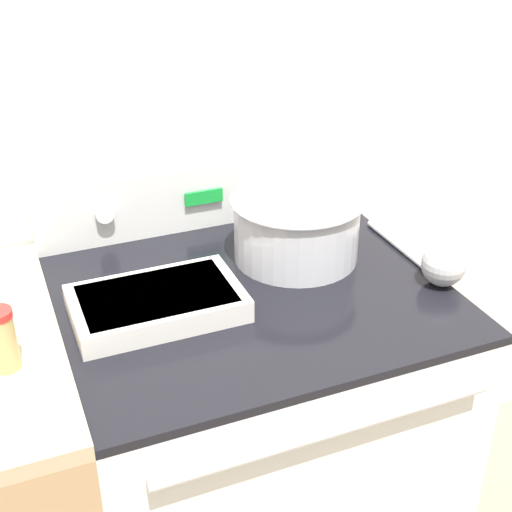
{
  "coord_description": "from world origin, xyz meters",
  "views": [
    {
      "loc": [
        -0.46,
        -0.8,
        1.69
      ],
      "look_at": [
        0.02,
        0.36,
        1.0
      ],
      "focal_mm": 50.0,
      "sensor_mm": 36.0,
      "label": 1
    }
  ],
  "objects_px": {
    "spice_jar_red_cap": "(2,339)",
    "mixing_bowl": "(296,223)",
    "casserole_dish": "(157,302)",
    "ladle": "(440,263)"
  },
  "relations": [
    {
      "from": "mixing_bowl",
      "to": "spice_jar_red_cap",
      "type": "height_order",
      "value": "mixing_bowl"
    },
    {
      "from": "spice_jar_red_cap",
      "to": "mixing_bowl",
      "type": "bearing_deg",
      "value": 16.39
    },
    {
      "from": "mixing_bowl",
      "to": "spice_jar_red_cap",
      "type": "bearing_deg",
      "value": -163.61
    },
    {
      "from": "mixing_bowl",
      "to": "spice_jar_red_cap",
      "type": "distance_m",
      "value": 0.64
    },
    {
      "from": "ladle",
      "to": "spice_jar_red_cap",
      "type": "height_order",
      "value": "spice_jar_red_cap"
    },
    {
      "from": "casserole_dish",
      "to": "spice_jar_red_cap",
      "type": "height_order",
      "value": "spice_jar_red_cap"
    },
    {
      "from": "ladle",
      "to": "spice_jar_red_cap",
      "type": "bearing_deg",
      "value": 178.34
    },
    {
      "from": "mixing_bowl",
      "to": "casserole_dish",
      "type": "distance_m",
      "value": 0.36
    },
    {
      "from": "casserole_dish",
      "to": "ladle",
      "type": "distance_m",
      "value": 0.57
    },
    {
      "from": "mixing_bowl",
      "to": "casserole_dish",
      "type": "height_order",
      "value": "mixing_bowl"
    }
  ]
}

